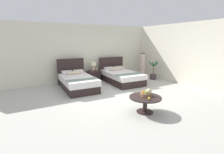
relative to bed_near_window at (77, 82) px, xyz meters
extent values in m
cube|color=#B5B5A8|center=(1.08, -1.57, -0.31)|extent=(10.38, 9.47, 0.02)
cube|color=beige|center=(1.08, 1.37, 1.07)|extent=(10.38, 0.12, 2.75)
cube|color=silver|center=(4.47, -1.17, 1.07)|extent=(0.12, 5.07, 2.75)
cube|color=#2C1F1E|center=(0.00, -0.09, -0.15)|extent=(1.22, 2.10, 0.30)
cube|color=white|center=(0.00, -0.09, 0.11)|extent=(1.26, 2.15, 0.23)
cube|color=#2C1F1E|center=(0.03, 0.98, 0.29)|extent=(1.23, 0.10, 1.17)
cube|color=white|center=(-0.23, 0.70, 0.30)|extent=(0.42, 0.31, 0.14)
cube|color=white|center=(0.28, 0.68, 0.30)|extent=(0.42, 0.31, 0.14)
cylinder|color=beige|center=(0.02, 0.45, 0.31)|extent=(0.64, 0.17, 0.15)
cube|color=gray|center=(-0.02, -0.68, 0.24)|extent=(1.22, 0.37, 0.01)
cube|color=#2C1F1E|center=(2.16, -0.09, -0.15)|extent=(1.34, 2.18, 0.31)
cube|color=white|center=(2.16, -0.09, 0.12)|extent=(1.38, 2.22, 0.22)
cube|color=#2C1F1E|center=(2.19, 1.01, 0.26)|extent=(1.35, 0.11, 1.13)
cube|color=white|center=(1.91, 0.73, 0.30)|extent=(0.47, 0.32, 0.14)
cube|color=silver|center=(2.46, 0.71, 0.30)|extent=(0.47, 0.32, 0.14)
cylinder|color=beige|center=(2.18, 0.48, 0.30)|extent=(0.70, 0.17, 0.15)
cube|color=gray|center=(2.14, -0.67, 0.23)|extent=(1.34, 0.43, 0.01)
cube|color=#2C1F1E|center=(1.11, 0.89, -0.04)|extent=(0.60, 0.40, 0.51)
sphere|color=tan|center=(1.11, 0.68, 0.03)|extent=(0.02, 0.02, 0.02)
cylinder|color=#CFAA8A|center=(1.11, 0.91, 0.22)|extent=(0.16, 0.16, 0.02)
ellipsoid|color=#CFAA8A|center=(1.11, 0.91, 0.34)|extent=(0.16, 0.16, 0.21)
cylinder|color=#99844C|center=(1.11, 0.91, 0.46)|extent=(0.02, 0.02, 0.04)
cylinder|color=beige|center=(1.11, 0.91, 0.57)|extent=(0.31, 0.31, 0.17)
cylinder|color=gray|center=(1.29, 0.85, 0.29)|extent=(0.08, 0.08, 0.15)
torus|color=gray|center=(1.29, 0.85, 0.37)|extent=(0.08, 0.08, 0.01)
cylinder|color=#2C1F1E|center=(0.90, -3.22, -0.29)|extent=(0.47, 0.47, 0.02)
cylinder|color=#2C1F1E|center=(0.90, -3.22, -0.09)|extent=(0.12, 0.12, 0.42)
cylinder|color=#2C1F1E|center=(0.90, -3.22, 0.14)|extent=(0.89, 0.89, 0.04)
cylinder|color=#886244|center=(0.96, -3.18, 0.20)|extent=(0.32, 0.32, 0.08)
torus|color=#886244|center=(0.96, -3.18, 0.24)|extent=(0.34, 0.34, 0.02)
sphere|color=beige|center=(1.00, -3.24, 0.30)|extent=(0.15, 0.15, 0.15)
sphere|color=gold|center=(1.01, -3.14, 0.27)|extent=(0.08, 0.08, 0.08)
sphere|color=orange|center=(0.91, -3.13, 0.27)|extent=(0.08, 0.08, 0.08)
sphere|color=#83AC4C|center=(0.90, -3.23, 0.27)|extent=(0.07, 0.07, 0.07)
sphere|color=gold|center=(0.81, -3.48, 0.19)|extent=(0.08, 0.08, 0.08)
cube|color=black|center=(3.97, 0.64, -0.29)|extent=(0.22, 0.22, 0.03)
cube|color=beige|center=(3.97, 0.64, 0.35)|extent=(0.18, 0.18, 1.24)
cube|color=black|center=(3.97, 0.64, 0.98)|extent=(0.22, 0.22, 0.02)
cylinder|color=#3F3238|center=(3.98, -0.24, -0.17)|extent=(0.32, 0.32, 0.26)
cylinder|color=brown|center=(3.98, -0.24, 0.17)|extent=(0.04, 0.04, 0.41)
ellipsoid|color=#265E32|center=(4.09, -0.25, 0.52)|extent=(0.26, 0.09, 0.34)
ellipsoid|color=#265E32|center=(4.04, -0.12, 0.47)|extent=(0.17, 0.28, 0.28)
ellipsoid|color=#265E32|center=(3.92, -0.11, 0.50)|extent=(0.16, 0.30, 0.32)
ellipsoid|color=#265E32|center=(3.87, -0.22, 0.47)|extent=(0.26, 0.09, 0.24)
ellipsoid|color=#265E32|center=(3.92, -0.37, 0.48)|extent=(0.16, 0.31, 0.30)
ellipsoid|color=#265E32|center=(4.03, -0.34, 0.49)|extent=(0.15, 0.26, 0.30)
camera|label=1|loc=(-2.12, -6.68, 1.69)|focal=27.26mm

